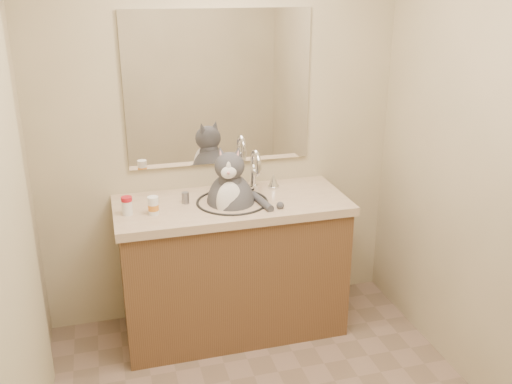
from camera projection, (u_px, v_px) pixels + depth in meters
room at (285, 204)px, 2.30m from camera, size 2.22×2.52×2.42m
vanity at (233, 264)px, 3.43m from camera, size 1.34×0.59×1.12m
mirror at (219, 89)px, 3.32m from camera, size 1.10×0.02×0.90m
shower_curtain at (15, 263)px, 2.18m from camera, size 0.02×1.30×1.93m
cat at (231, 200)px, 3.26m from camera, size 0.37×0.40×0.55m
pill_bottle_redcap at (127, 206)px, 3.08m from camera, size 0.07×0.07×0.10m
pill_bottle_orange at (153, 206)px, 3.09m from camera, size 0.07×0.07×0.10m
grey_canister at (185, 198)px, 3.24m from camera, size 0.05×0.05×0.07m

